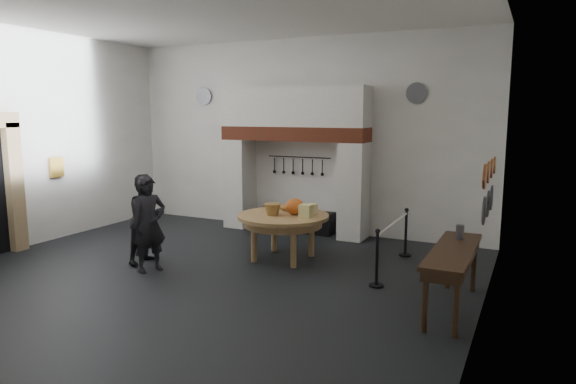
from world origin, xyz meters
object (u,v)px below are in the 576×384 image
at_px(visitor_near, 149,224).
at_px(barrier_post_near, 377,260).
at_px(visitor_far, 147,219).
at_px(iron_range, 295,221).
at_px(work_table, 283,216).
at_px(side_table, 453,251).
at_px(barrier_post_far, 406,233).

bearing_deg(visitor_near, barrier_post_near, -52.98).
height_order(visitor_far, barrier_post_near, visitor_far).
bearing_deg(visitor_near, iron_range, 8.93).
bearing_deg(work_table, barrier_post_near, -19.98).
height_order(iron_range, side_table, side_table).
relative_size(visitor_near, visitor_far, 1.02).
xyz_separation_m(visitor_near, visitor_far, (-0.40, 0.40, -0.02)).
xyz_separation_m(visitor_near, barrier_post_far, (3.86, 2.95, -0.40)).
relative_size(iron_range, barrier_post_far, 2.11).
bearing_deg(iron_range, side_table, -40.26).
distance_m(work_table, side_table, 3.53).
height_order(iron_range, barrier_post_far, barrier_post_far).
relative_size(work_table, visitor_far, 1.04).
relative_size(work_table, barrier_post_near, 1.94).
bearing_deg(iron_range, barrier_post_near, -46.18).
bearing_deg(visitor_near, work_table, -23.33).
distance_m(iron_range, visitor_far, 3.84).
bearing_deg(side_table, iron_range, 139.74).
relative_size(visitor_far, barrier_post_far, 1.86).
height_order(side_table, barrier_post_near, same).
height_order(visitor_far, barrier_post_far, visitor_far).
distance_m(work_table, barrier_post_near, 2.23).
bearing_deg(visitor_near, barrier_post_far, -29.40).
bearing_deg(barrier_post_far, visitor_far, -149.10).
bearing_deg(work_table, iron_range, 109.61).
relative_size(barrier_post_near, barrier_post_far, 1.00).
distance_m(visitor_near, barrier_post_near, 3.99).
bearing_deg(barrier_post_near, side_table, -21.67).
bearing_deg(side_table, visitor_near, -174.90).
bearing_deg(barrier_post_near, visitor_far, -172.66).
bearing_deg(visitor_far, iron_range, -17.95).
height_order(visitor_near, barrier_post_near, visitor_near).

